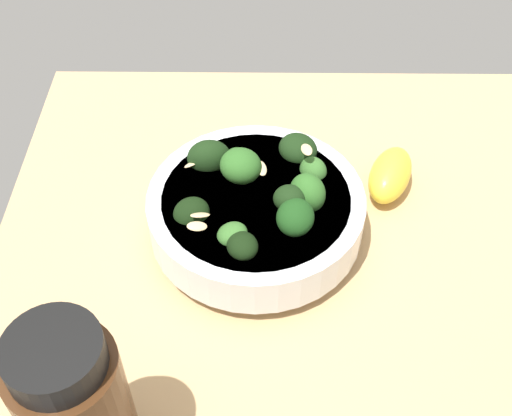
{
  "coord_description": "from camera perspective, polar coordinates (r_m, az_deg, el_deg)",
  "views": [
    {
      "loc": [
        4.34,
        39.38,
        50.4
      ],
      "look_at": [
        4.78,
        -3.43,
        4.0
      ],
      "focal_mm": 46.42,
      "sensor_mm": 36.0,
      "label": 1
    }
  ],
  "objects": [
    {
      "name": "bottle_short",
      "position": [
        0.48,
        -14.97,
        -16.74
      ],
      "size": [
        7.24,
        7.24,
        16.92
      ],
      "color": "#472814",
      "rests_on": "ground_plane"
    },
    {
      "name": "lemon_wedge",
      "position": [
        0.7,
        11.48,
        2.81
      ],
      "size": [
        6.76,
        8.74,
        4.25
      ],
      "primitive_type": "ellipsoid",
      "rotation": [
        0.0,
        0.0,
        4.32
      ],
      "color": "yellow",
      "rests_on": "ground_plane"
    },
    {
      "name": "ground_plane",
      "position": [
        0.66,
        4.17,
        -5.68
      ],
      "size": [
        61.43,
        61.43,
        3.59
      ],
      "primitive_type": "cube",
      "color": "tan"
    },
    {
      "name": "bowl_of_broccoli",
      "position": [
        0.63,
        0.05,
        -0.01
      ],
      "size": [
        20.67,
        20.67,
        8.63
      ],
      "color": "white",
      "rests_on": "ground_plane"
    }
  ]
}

